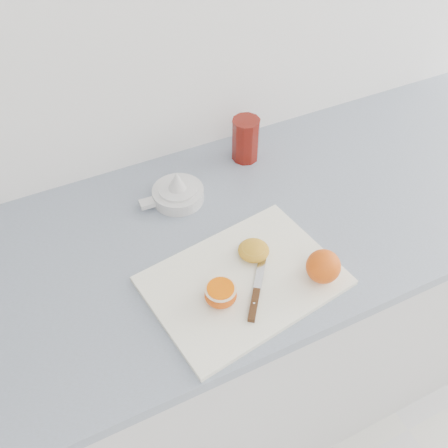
% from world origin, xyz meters
% --- Properties ---
extents(counter, '(2.42, 0.64, 0.89)m').
position_xyz_m(counter, '(-0.01, 1.70, 0.45)').
color(counter, silver).
rests_on(counter, ground).
extents(cutting_board, '(0.41, 0.32, 0.01)m').
position_xyz_m(cutting_board, '(-0.10, 1.55, 0.90)').
color(cutting_board, white).
rests_on(cutting_board, counter).
extents(whole_orange, '(0.07, 0.07, 0.07)m').
position_xyz_m(whole_orange, '(0.04, 1.48, 0.94)').
color(whole_orange, orange).
rests_on(whole_orange, cutting_board).
extents(half_orange, '(0.06, 0.06, 0.04)m').
position_xyz_m(half_orange, '(-0.17, 1.52, 0.92)').
color(half_orange, orange).
rests_on(half_orange, cutting_board).
extents(squeezed_shell, '(0.07, 0.07, 0.03)m').
position_xyz_m(squeezed_shell, '(-0.06, 1.59, 0.92)').
color(squeezed_shell, orange).
rests_on(squeezed_shell, cutting_board).
extents(paring_knife, '(0.11, 0.14, 0.01)m').
position_xyz_m(paring_knife, '(-0.11, 1.49, 0.91)').
color(paring_knife, '#402110').
rests_on(paring_knife, cutting_board).
extents(citrus_juicer, '(0.15, 0.12, 0.08)m').
position_xyz_m(citrus_juicer, '(-0.13, 1.83, 0.91)').
color(citrus_juicer, white).
rests_on(citrus_juicer, counter).
extents(red_tumbler, '(0.07, 0.07, 0.12)m').
position_xyz_m(red_tumbler, '(0.09, 1.90, 0.94)').
color(red_tumbler, maroon).
rests_on(red_tumbler, counter).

